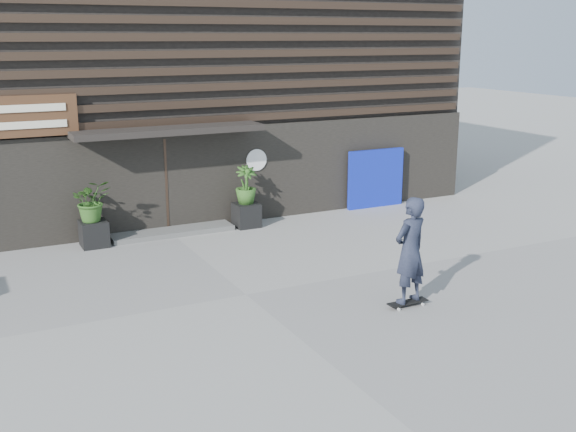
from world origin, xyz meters
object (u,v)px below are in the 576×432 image
planter_pot_right (246,215)px  skateboarder (410,251)px  blue_tarp (376,178)px  planter_pot_left (94,234)px

planter_pot_right → skateboarder: bearing=-85.8°
blue_tarp → planter_pot_left: bearing=-177.6°
planter_pot_left → planter_pot_right: size_ratio=1.00×
planter_pot_right → skateboarder: size_ratio=0.30×
planter_pot_right → skateboarder: skateboarder is taller
planter_pot_left → blue_tarp: blue_tarp is taller
blue_tarp → skateboarder: size_ratio=0.87×
planter_pot_right → blue_tarp: size_ratio=0.34×
planter_pot_left → skateboarder: skateboarder is taller
blue_tarp → skateboarder: (-3.62, -6.53, 0.23)m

